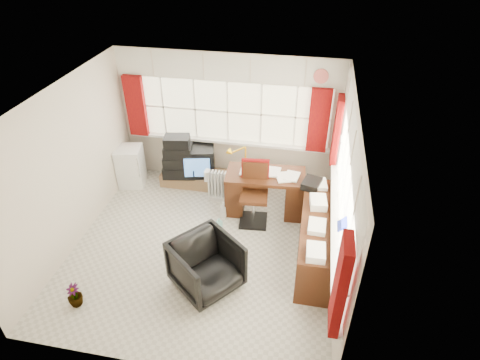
% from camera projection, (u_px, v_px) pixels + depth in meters
% --- Properties ---
extents(ground, '(4.00, 4.00, 0.00)m').
position_uv_depth(ground, '(203.00, 248.00, 6.33)').
color(ground, beige).
rests_on(ground, ground).
extents(room_walls, '(4.00, 4.00, 4.00)m').
position_uv_depth(room_walls, '(197.00, 168.00, 5.48)').
color(room_walls, beige).
rests_on(room_walls, ground).
extents(window_back, '(3.70, 0.12, 3.60)m').
position_uv_depth(window_back, '(228.00, 138.00, 7.37)').
color(window_back, '#F9F2C5').
rests_on(window_back, room_walls).
extents(window_right, '(0.12, 3.70, 3.60)m').
position_uv_depth(window_right, '(336.00, 217.00, 5.49)').
color(window_right, '#F9F2C5').
rests_on(window_right, room_walls).
extents(curtains, '(3.83, 3.83, 1.15)m').
position_uv_depth(curtains, '(272.00, 145.00, 6.11)').
color(curtains, maroon).
rests_on(curtains, room_walls).
extents(overhead_cabinets, '(3.98, 3.98, 0.48)m').
position_uv_depth(overhead_cabinets, '(279.00, 95.00, 5.70)').
color(overhead_cabinets, beige).
rests_on(overhead_cabinets, room_walls).
extents(desk, '(1.37, 0.74, 0.80)m').
position_uv_depth(desk, '(265.00, 190.00, 6.90)').
color(desk, '#4B2511').
rests_on(desk, ground).
extents(desk_lamp, '(0.18, 0.16, 0.43)m').
position_uv_depth(desk_lamp, '(245.00, 153.00, 6.69)').
color(desk_lamp, yellow).
rests_on(desk_lamp, desk).
extents(task_chair, '(0.50, 0.52, 1.11)m').
position_uv_depth(task_chair, '(254.00, 190.00, 6.64)').
color(task_chair, black).
rests_on(task_chair, ground).
extents(office_chair, '(1.17, 1.17, 0.77)m').
position_uv_depth(office_chair, '(206.00, 265.00, 5.51)').
color(office_chair, black).
rests_on(office_chair, ground).
extents(radiator, '(0.41, 0.17, 0.60)m').
position_uv_depth(radiator, '(219.00, 188.00, 7.25)').
color(radiator, white).
rests_on(radiator, ground).
extents(credenza, '(0.50, 2.00, 0.85)m').
position_uv_depth(credenza, '(317.00, 235.00, 6.00)').
color(credenza, '#4B2511').
rests_on(credenza, ground).
extents(file_tray, '(0.35, 0.40, 0.11)m').
position_uv_depth(file_tray, '(312.00, 184.00, 6.40)').
color(file_tray, black).
rests_on(file_tray, credenza).
extents(tv_bench, '(1.40, 0.50, 0.25)m').
position_uv_depth(tv_bench, '(198.00, 178.00, 7.74)').
color(tv_bench, '#976E4B').
rests_on(tv_bench, ground).
extents(crt_tv, '(0.72, 0.68, 0.56)m').
position_uv_depth(crt_tv, '(198.00, 160.00, 7.54)').
color(crt_tv, black).
rests_on(crt_tv, tv_bench).
extents(hifi_stack, '(0.66, 0.47, 0.82)m').
position_uv_depth(hifi_stack, '(179.00, 158.00, 7.40)').
color(hifi_stack, black).
rests_on(hifi_stack, tv_bench).
extents(mini_fridge, '(0.54, 0.54, 0.79)m').
position_uv_depth(mini_fridge, '(131.00, 166.00, 7.59)').
color(mini_fridge, white).
rests_on(mini_fridge, ground).
extents(spray_bottle_a, '(0.17, 0.17, 0.32)m').
position_uv_depth(spray_bottle_a, '(223.00, 210.00, 6.89)').
color(spray_bottle_a, silver).
rests_on(spray_bottle_a, ground).
extents(spray_bottle_b, '(0.12, 0.12, 0.18)m').
position_uv_depth(spray_bottle_b, '(219.00, 223.00, 6.70)').
color(spray_bottle_b, '#94DCD1').
rests_on(spray_bottle_b, ground).
extents(flower_vase, '(0.25, 0.25, 0.36)m').
position_uv_depth(flower_vase, '(74.00, 295.00, 5.34)').
color(flower_vase, black).
rests_on(flower_vase, ground).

